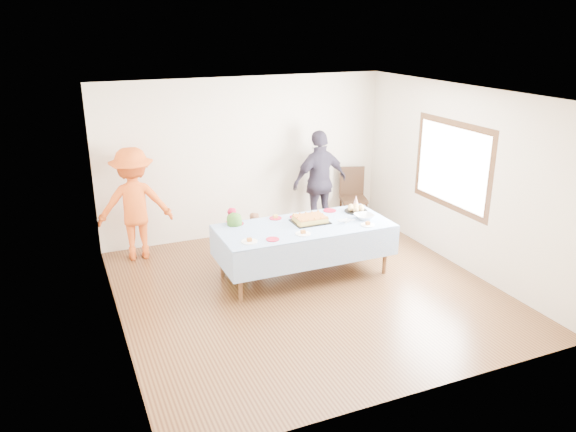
# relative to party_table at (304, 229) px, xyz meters

# --- Properties ---
(ground) EXTENTS (5.00, 5.00, 0.00)m
(ground) POSITION_rel_party_table_xyz_m (-0.18, -0.48, -0.72)
(ground) COLOR #452513
(ground) RESTS_ON ground
(room_walls) EXTENTS (5.04, 5.04, 2.72)m
(room_walls) POSITION_rel_party_table_xyz_m (-0.12, -0.48, 1.05)
(room_walls) COLOR beige
(room_walls) RESTS_ON ground
(party_table) EXTENTS (2.50, 1.10, 0.78)m
(party_table) POSITION_rel_party_table_xyz_m (0.00, 0.00, 0.00)
(party_table) COLOR #51301C
(party_table) RESTS_ON ground
(birthday_cake) EXTENTS (0.52, 0.40, 0.09)m
(birthday_cake) POSITION_rel_party_table_xyz_m (0.13, 0.08, 0.10)
(birthday_cake) COLOR black
(birthday_cake) RESTS_ON party_table
(rolls_tray) EXTENTS (0.35, 0.35, 0.11)m
(rolls_tray) POSITION_rel_party_table_xyz_m (0.98, 0.24, 0.10)
(rolls_tray) COLOR black
(rolls_tray) RESTS_ON party_table
(punch_bowl) EXTENTS (0.28, 0.28, 0.07)m
(punch_bowl) POSITION_rel_party_table_xyz_m (0.93, -0.10, 0.09)
(punch_bowl) COLOR silver
(punch_bowl) RESTS_ON party_table
(party_hat) EXTENTS (0.10, 0.10, 0.18)m
(party_hat) POSITION_rel_party_table_xyz_m (1.10, 0.46, 0.14)
(party_hat) COLOR silver
(party_hat) RESTS_ON party_table
(fork_pile) EXTENTS (0.24, 0.18, 0.07)m
(fork_pile) POSITION_rel_party_table_xyz_m (0.60, -0.13, 0.09)
(fork_pile) COLOR white
(fork_pile) RESTS_ON party_table
(plate_red_far_a) EXTENTS (0.20, 0.20, 0.01)m
(plate_red_far_a) POSITION_rel_party_table_xyz_m (-0.88, 0.43, 0.06)
(plate_red_far_a) COLOR #B50D28
(plate_red_far_a) RESTS_ON party_table
(plate_red_far_b) EXTENTS (0.18, 0.18, 0.01)m
(plate_red_far_b) POSITION_rel_party_table_xyz_m (-0.27, 0.43, 0.06)
(plate_red_far_b) COLOR #B50D28
(plate_red_far_b) RESTS_ON party_table
(plate_red_far_c) EXTENTS (0.17, 0.17, 0.01)m
(plate_red_far_c) POSITION_rel_party_table_xyz_m (0.02, 0.36, 0.06)
(plate_red_far_c) COLOR #B50D28
(plate_red_far_c) RESTS_ON party_table
(plate_red_far_d) EXTENTS (0.20, 0.20, 0.01)m
(plate_red_far_d) POSITION_rel_party_table_xyz_m (0.62, 0.42, 0.06)
(plate_red_far_d) COLOR #B50D28
(plate_red_far_d) RESTS_ON party_table
(plate_red_near) EXTENTS (0.18, 0.18, 0.01)m
(plate_red_near) POSITION_rel_party_table_xyz_m (-0.63, -0.34, 0.06)
(plate_red_near) COLOR #B50D28
(plate_red_near) RESTS_ON party_table
(plate_white_left) EXTENTS (0.22, 0.22, 0.01)m
(plate_white_left) POSITION_rel_party_table_xyz_m (-0.94, -0.30, 0.06)
(plate_white_left) COLOR white
(plate_white_left) RESTS_ON party_table
(plate_white_mid) EXTENTS (0.21, 0.21, 0.01)m
(plate_white_mid) POSITION_rel_party_table_xyz_m (-0.16, -0.32, 0.06)
(plate_white_mid) COLOR white
(plate_white_mid) RESTS_ON party_table
(plate_white_right) EXTENTS (0.20, 0.20, 0.01)m
(plate_white_right) POSITION_rel_party_table_xyz_m (0.83, -0.36, 0.06)
(plate_white_right) COLOR white
(plate_white_right) RESTS_ON party_table
(dining_chair) EXTENTS (0.57, 0.57, 1.04)m
(dining_chair) POSITION_rel_party_table_xyz_m (1.75, 1.69, -0.14)
(dining_chair) COLOR black
(dining_chair) RESTS_ON ground
(toddler_left) EXTENTS (0.35, 0.29, 0.81)m
(toddler_left) POSITION_rel_party_table_xyz_m (-0.76, 1.09, -0.32)
(toddler_left) COLOR red
(toddler_left) RESTS_ON ground
(toddler_mid) EXTENTS (0.47, 0.31, 0.95)m
(toddler_mid) POSITION_rel_party_table_xyz_m (-0.91, 0.42, -0.25)
(toddler_mid) COLOR #3D7025
(toddler_mid) RESTS_ON ground
(toddler_right) EXTENTS (0.39, 0.31, 0.80)m
(toddler_right) POSITION_rel_party_table_xyz_m (-0.52, 0.74, -0.32)
(toddler_right) COLOR tan
(toddler_right) RESTS_ON ground
(adult_left) EXTENTS (1.20, 0.76, 1.77)m
(adult_left) POSITION_rel_party_table_xyz_m (-2.13, 1.63, 0.16)
(adult_left) COLOR #DF571B
(adult_left) RESTS_ON ground
(adult_right) EXTENTS (1.10, 0.57, 1.80)m
(adult_right) POSITION_rel_party_table_xyz_m (1.02, 1.57, 0.18)
(adult_right) COLOR #312B3C
(adult_right) RESTS_ON ground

